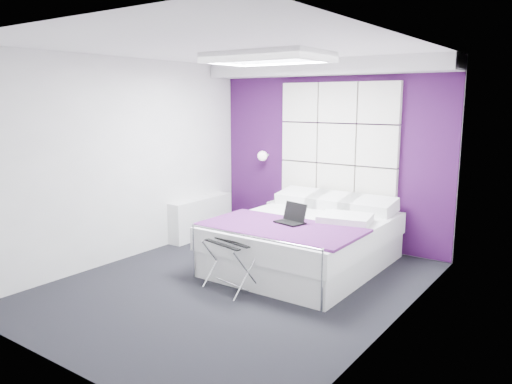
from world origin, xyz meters
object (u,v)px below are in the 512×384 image
Objects in this scene: nightstand at (284,203)px; bed at (305,240)px; radiator at (201,217)px; laptop at (292,218)px; luggage_rack at (232,266)px; wall_lamp at (264,156)px.

bed is at bearing -46.71° from nightstand.
radiator is 2.13m from laptop.
luggage_rack is at bearing -39.71° from radiator.
wall_lamp is 0.12× the size of radiator.
wall_lamp is at bearing 128.49° from luggage_rack.
luggage_rack is (-0.25, -1.16, -0.06)m from bed.
bed is (1.34, -1.03, -0.89)m from wall_lamp.
laptop is (2.00, -0.62, 0.39)m from radiator.
radiator is 1.29m from nightstand.
radiator is 2.82× the size of nightstand.
luggage_rack is at bearing -63.60° from wall_lamp.
nightstand and luggage_rack have the same top height.
bed is at bearing -7.85° from radiator.
luggage_rack is (1.09, -2.20, -0.95)m from wall_lamp.
bed reaches higher than radiator.
bed is 1.38m from nightstand.
wall_lamp is 0.27× the size of luggage_rack.
nightstand is 2.28m from luggage_rack.
radiator reaches higher than nightstand.
bed is 6.75× the size of laptop.
wall_lamp reaches higher than bed.
radiator reaches higher than luggage_rack.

